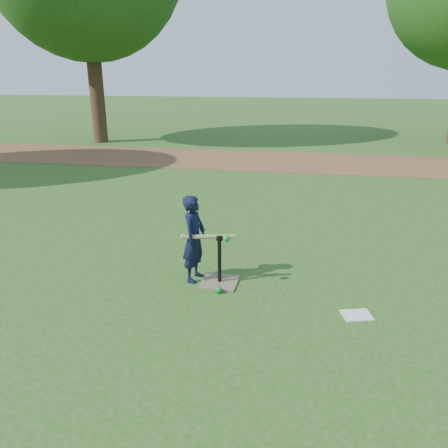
# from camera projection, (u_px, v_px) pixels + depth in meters

# --- Properties ---
(ground) EXTENTS (80.00, 80.00, 0.00)m
(ground) POSITION_uv_depth(u_px,v_px,m) (196.00, 273.00, 5.54)
(ground) COLOR #285116
(ground) RESTS_ON ground
(dirt_strip) EXTENTS (24.00, 3.00, 0.01)m
(dirt_strip) POSITION_uv_depth(u_px,v_px,m) (259.00, 160.00, 12.50)
(dirt_strip) COLOR brown
(dirt_strip) RESTS_ON ground
(child) EXTENTS (0.31, 0.42, 1.06)m
(child) POSITION_uv_depth(u_px,v_px,m) (194.00, 239.00, 5.20)
(child) COLOR black
(child) RESTS_ON ground
(wiffle_ball_ground) EXTENTS (0.08, 0.08, 0.08)m
(wiffle_ball_ground) POSITION_uv_depth(u_px,v_px,m) (219.00, 290.00, 5.02)
(wiffle_ball_ground) COLOR #0C8E25
(wiffle_ball_ground) RESTS_ON ground
(clipboard) EXTENTS (0.35, 0.30, 0.01)m
(clipboard) POSITION_uv_depth(u_px,v_px,m) (357.00, 315.00, 4.56)
(clipboard) COLOR white
(clipboard) RESTS_ON ground
(batting_tee) EXTENTS (0.45, 0.45, 0.61)m
(batting_tee) POSITION_uv_depth(u_px,v_px,m) (220.00, 274.00, 5.24)
(batting_tee) COLOR #76694B
(batting_tee) RESTS_ON ground
(swing_action) EXTENTS (0.63, 0.19, 0.09)m
(swing_action) POSITION_uv_depth(u_px,v_px,m) (210.00, 237.00, 5.06)
(swing_action) COLOR tan
(swing_action) RESTS_ON ground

